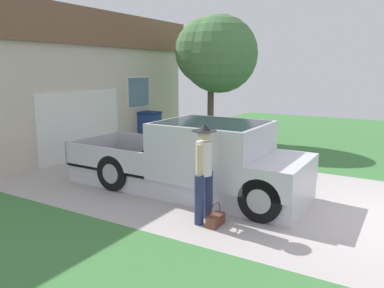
% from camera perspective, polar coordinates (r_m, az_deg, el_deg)
% --- Properties ---
extents(pickup_truck, '(2.01, 5.43, 1.59)m').
position_cam_1_polar(pickup_truck, '(8.08, 1.59, -2.62)').
color(pickup_truck, silver).
rests_on(pickup_truck, ground).
extents(person_with_hat, '(0.49, 0.43, 1.75)m').
position_cam_1_polar(person_with_hat, '(6.54, 1.82, -3.80)').
color(person_with_hat, navy).
rests_on(person_with_hat, ground).
extents(handbag, '(0.39, 0.19, 0.42)m').
position_cam_1_polar(handbag, '(6.64, 3.57, -11.25)').
color(handbag, brown).
rests_on(handbag, ground).
extents(house_with_garage, '(11.03, 6.84, 4.43)m').
position_cam_1_polar(house_with_garage, '(14.40, -25.39, 8.60)').
color(house_with_garage, beige).
rests_on(house_with_garage, ground).
extents(front_yard_tree, '(2.72, 2.92, 4.52)m').
position_cam_1_polar(front_yard_tree, '(13.68, 3.35, 13.47)').
color(front_yard_tree, brown).
rests_on(front_yard_tree, ground).
extents(wheeled_trash_bin, '(0.60, 0.72, 1.14)m').
position_cam_1_polar(wheeled_trash_bin, '(13.84, -6.45, 2.74)').
color(wheeled_trash_bin, navy).
rests_on(wheeled_trash_bin, ground).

